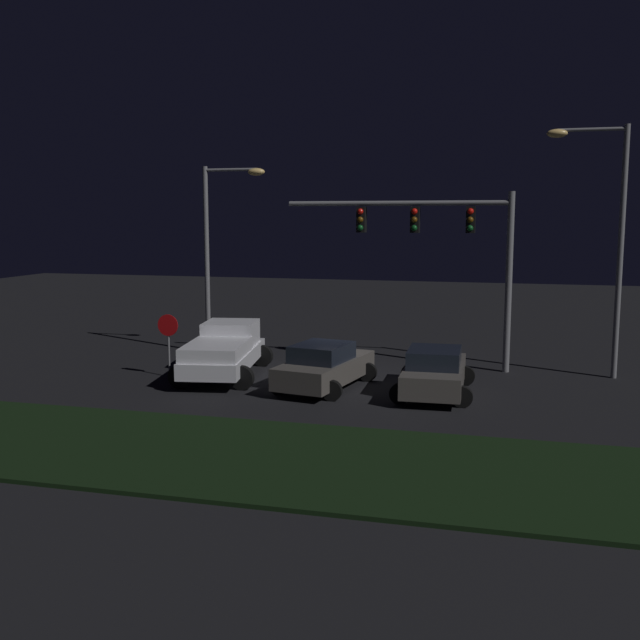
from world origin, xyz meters
TOP-DOWN VIEW (x-y plane):
  - ground_plane at (0.00, 0.00)m, footprint 80.00×80.00m
  - grass_median at (0.00, -8.88)m, footprint 22.28×5.69m
  - pickup_truck at (-4.25, -0.51)m, footprint 3.46×5.65m
  - car_sedan at (-0.36, -1.51)m, footprint 2.99×4.65m
  - car_sedan_far at (3.25, -1.48)m, footprint 2.57×4.45m
  - traffic_signal_gantry at (2.96, 2.65)m, footprint 8.32×0.56m
  - street_lamp_left at (-6.05, 3.51)m, footprint 2.64×0.44m
  - street_lamp_right at (8.57, 2.57)m, footprint 2.69×0.44m
  - stop_sign at (-6.07, -1.25)m, footprint 0.76×0.08m

SIDE VIEW (x-z plane):
  - ground_plane at x=0.00m, z-range 0.00..0.00m
  - grass_median at x=0.00m, z-range 0.00..0.10m
  - car_sedan at x=-0.36m, z-range -0.02..1.49m
  - car_sedan_far at x=3.25m, z-range -0.02..1.49m
  - pickup_truck at x=-4.25m, z-range 0.10..1.90m
  - stop_sign at x=-6.07m, z-range 0.45..2.68m
  - street_lamp_left at x=-6.05m, z-range 1.04..8.65m
  - traffic_signal_gantry at x=2.96m, z-range 1.65..8.15m
  - street_lamp_right at x=8.57m, z-range 1.09..9.78m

